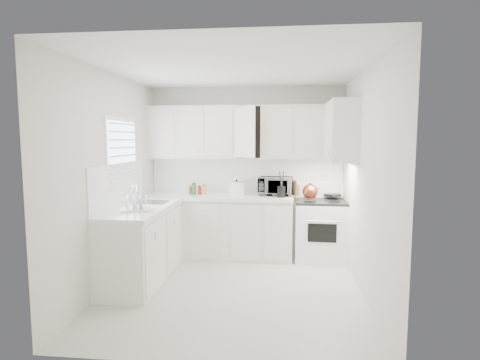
# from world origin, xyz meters

# --- Properties ---
(floor) EXTENTS (3.20, 3.20, 0.00)m
(floor) POSITION_xyz_m (0.00, 0.00, 0.00)
(floor) COLOR beige
(floor) RESTS_ON ground
(ceiling) EXTENTS (3.20, 3.20, 0.00)m
(ceiling) POSITION_xyz_m (0.00, 0.00, 2.60)
(ceiling) COLOR white
(ceiling) RESTS_ON ground
(wall_back) EXTENTS (3.00, 0.00, 3.00)m
(wall_back) POSITION_xyz_m (0.00, 1.60, 1.30)
(wall_back) COLOR silver
(wall_back) RESTS_ON ground
(wall_front) EXTENTS (3.00, 0.00, 3.00)m
(wall_front) POSITION_xyz_m (0.00, -1.60, 1.30)
(wall_front) COLOR silver
(wall_front) RESTS_ON ground
(wall_left) EXTENTS (0.00, 3.20, 3.20)m
(wall_left) POSITION_xyz_m (-1.50, 0.00, 1.30)
(wall_left) COLOR silver
(wall_left) RESTS_ON ground
(wall_right) EXTENTS (0.00, 3.20, 3.20)m
(wall_right) POSITION_xyz_m (1.50, 0.00, 1.30)
(wall_right) COLOR silver
(wall_right) RESTS_ON ground
(window_blinds) EXTENTS (0.06, 0.96, 1.06)m
(window_blinds) POSITION_xyz_m (-1.48, 0.35, 1.55)
(window_blinds) COLOR white
(window_blinds) RESTS_ON wall_left
(lower_cabinets_back) EXTENTS (2.22, 0.60, 0.90)m
(lower_cabinets_back) POSITION_xyz_m (-0.39, 1.30, 0.45)
(lower_cabinets_back) COLOR silver
(lower_cabinets_back) RESTS_ON floor
(lower_cabinets_left) EXTENTS (0.60, 1.60, 0.90)m
(lower_cabinets_left) POSITION_xyz_m (-1.20, 0.20, 0.45)
(lower_cabinets_left) COLOR silver
(lower_cabinets_left) RESTS_ON floor
(countertop_back) EXTENTS (2.24, 0.64, 0.05)m
(countertop_back) POSITION_xyz_m (-0.39, 1.29, 0.93)
(countertop_back) COLOR white
(countertop_back) RESTS_ON lower_cabinets_back
(countertop_left) EXTENTS (0.64, 1.62, 0.05)m
(countertop_left) POSITION_xyz_m (-1.19, 0.20, 0.93)
(countertop_left) COLOR white
(countertop_left) RESTS_ON lower_cabinets_left
(backsplash_back) EXTENTS (2.98, 0.02, 0.55)m
(backsplash_back) POSITION_xyz_m (0.00, 1.59, 1.23)
(backsplash_back) COLOR white
(backsplash_back) RESTS_ON wall_back
(backsplash_left) EXTENTS (0.02, 1.60, 0.55)m
(backsplash_left) POSITION_xyz_m (-1.49, 0.20, 1.23)
(backsplash_left) COLOR white
(backsplash_left) RESTS_ON wall_left
(upper_cabinets_back) EXTENTS (3.00, 0.33, 0.80)m
(upper_cabinets_back) POSITION_xyz_m (0.00, 1.44, 1.50)
(upper_cabinets_back) COLOR silver
(upper_cabinets_back) RESTS_ON wall_back
(upper_cabinets_right) EXTENTS (0.33, 0.90, 0.80)m
(upper_cabinets_right) POSITION_xyz_m (1.33, 0.82, 1.50)
(upper_cabinets_right) COLOR silver
(upper_cabinets_right) RESTS_ON wall_right
(sink) EXTENTS (0.42, 0.38, 0.30)m
(sink) POSITION_xyz_m (-1.19, 0.55, 1.07)
(sink) COLOR gray
(sink) RESTS_ON countertop_left
(stove) EXTENTS (0.77, 0.64, 1.15)m
(stove) POSITION_xyz_m (1.15, 1.30, 0.57)
(stove) COLOR white
(stove) RESTS_ON floor
(tea_kettle) EXTENTS (0.27, 0.23, 0.25)m
(tea_kettle) POSITION_xyz_m (0.97, 1.14, 1.06)
(tea_kettle) COLOR maroon
(tea_kettle) RESTS_ON stove
(frying_pan) EXTENTS (0.26, 0.45, 0.04)m
(frying_pan) POSITION_xyz_m (1.33, 1.46, 0.97)
(frying_pan) COLOR black
(frying_pan) RESTS_ON stove
(microwave) EXTENTS (0.52, 0.33, 0.34)m
(microwave) POSITION_xyz_m (0.47, 1.41, 1.12)
(microwave) COLOR gray
(microwave) RESTS_ON countertop_back
(rice_cooker) EXTENTS (0.29, 0.29, 0.24)m
(rice_cooker) POSITION_xyz_m (-0.12, 1.33, 1.07)
(rice_cooker) COLOR white
(rice_cooker) RESTS_ON countertop_back
(paper_towel) EXTENTS (0.12, 0.12, 0.27)m
(paper_towel) POSITION_xyz_m (-0.11, 1.43, 1.08)
(paper_towel) COLOR white
(paper_towel) RESTS_ON countertop_back
(utensil_crock) EXTENTS (0.14, 0.14, 0.39)m
(utensil_crock) POSITION_xyz_m (0.56, 1.19, 1.15)
(utensil_crock) COLOR black
(utensil_crock) RESTS_ON countertop_back
(dish_rack) EXTENTS (0.42, 0.36, 0.20)m
(dish_rack) POSITION_xyz_m (-1.16, -0.07, 1.05)
(dish_rack) COLOR white
(dish_rack) RESTS_ON countertop_left
(spice_left_0) EXTENTS (0.06, 0.06, 0.13)m
(spice_left_0) POSITION_xyz_m (-0.85, 1.42, 1.02)
(spice_left_0) COLOR brown
(spice_left_0) RESTS_ON countertop_back
(spice_left_1) EXTENTS (0.06, 0.06, 0.13)m
(spice_left_1) POSITION_xyz_m (-0.78, 1.33, 1.02)
(spice_left_1) COLOR #2D6822
(spice_left_1) RESTS_ON countertop_back
(spice_left_2) EXTENTS (0.06, 0.06, 0.13)m
(spice_left_2) POSITION_xyz_m (-0.70, 1.42, 1.02)
(spice_left_2) COLOR #AD1729
(spice_left_2) RESTS_ON countertop_back
(spice_left_3) EXTENTS (0.06, 0.06, 0.13)m
(spice_left_3) POSITION_xyz_m (-0.62, 1.33, 1.02)
(spice_left_3) COLOR gold
(spice_left_3) RESTS_ON countertop_back
(sauce_right_0) EXTENTS (0.06, 0.06, 0.19)m
(sauce_right_0) POSITION_xyz_m (0.58, 1.46, 1.05)
(sauce_right_0) COLOR #AD1729
(sauce_right_0) RESTS_ON countertop_back
(sauce_right_1) EXTENTS (0.06, 0.06, 0.19)m
(sauce_right_1) POSITION_xyz_m (0.64, 1.40, 1.05)
(sauce_right_1) COLOR gold
(sauce_right_1) RESTS_ON countertop_back
(sauce_right_2) EXTENTS (0.06, 0.06, 0.19)m
(sauce_right_2) POSITION_xyz_m (0.69, 1.46, 1.05)
(sauce_right_2) COLOR #561B18
(sauce_right_2) RESTS_ON countertop_back
(sauce_right_3) EXTENTS (0.06, 0.06, 0.19)m
(sauce_right_3) POSITION_xyz_m (0.74, 1.40, 1.05)
(sauce_right_3) COLOR black
(sauce_right_3) RESTS_ON countertop_back
(sauce_right_4) EXTENTS (0.06, 0.06, 0.19)m
(sauce_right_4) POSITION_xyz_m (0.80, 1.46, 1.05)
(sauce_right_4) COLOR brown
(sauce_right_4) RESTS_ON countertop_back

